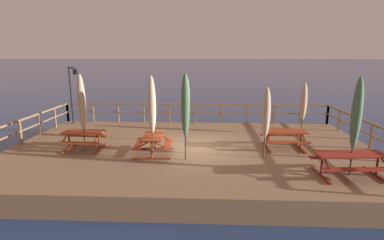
{
  "coord_description": "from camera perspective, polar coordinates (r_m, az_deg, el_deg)",
  "views": [
    {
      "loc": [
        0.59,
        -12.26,
        4.6
      ],
      "look_at": [
        0.0,
        0.71,
        1.76
      ],
      "focal_mm": 28.12,
      "sensor_mm": 36.0,
      "label": 1
    }
  ],
  "objects": [
    {
      "name": "ground_plane",
      "position": [
        13.11,
        -0.14,
        -8.21
      ],
      "size": [
        600.0,
        600.0,
        0.0
      ],
      "primitive_type": "plane",
      "color": "navy"
    },
    {
      "name": "wooden_deck",
      "position": [
        12.98,
        -0.14,
        -6.64
      ],
      "size": [
        15.18,
        9.46,
        0.76
      ],
      "primitive_type": "cube",
      "color": "#846647",
      "rests_on": "ground"
    },
    {
      "name": "railing_waterside_far",
      "position": [
        17.13,
        0.59,
        1.9
      ],
      "size": [
        14.98,
        0.1,
        1.09
      ],
      "color": "brown",
      "rests_on": "wooden_deck"
    },
    {
      "name": "railing_side_left",
      "position": [
        14.98,
        -29.89,
        -1.31
      ],
      "size": [
        0.1,
        9.26,
        1.09
      ],
      "color": "brown",
      "rests_on": "wooden_deck"
    },
    {
      "name": "railing_side_right",
      "position": [
        14.38,
        30.98,
        -1.94
      ],
      "size": [
        0.1,
        9.26,
        1.09
      ],
      "color": "brown",
      "rests_on": "wooden_deck"
    },
    {
      "name": "picnic_table_front_left",
      "position": [
        13.09,
        -19.83,
        -2.97
      ],
      "size": [
        1.65,
        1.43,
        0.78
      ],
      "color": "#993819",
      "rests_on": "wooden_deck"
    },
    {
      "name": "picnic_table_back_right",
      "position": [
        10.92,
        27.79,
        -6.6
      ],
      "size": [
        2.25,
        1.54,
        0.78
      ],
      "color": "maroon",
      "rests_on": "wooden_deck"
    },
    {
      "name": "picnic_table_mid_centre",
      "position": [
        11.83,
        -7.34,
        -3.92
      ],
      "size": [
        1.49,
        1.69,
        0.78
      ],
      "color": "#993819",
      "rests_on": "wooden_deck"
    },
    {
      "name": "picnic_table_mid_left",
      "position": [
        13.01,
        17.08,
        -2.85
      ],
      "size": [
        1.77,
        1.41,
        0.78
      ],
      "color": "#993819",
      "rests_on": "wooden_deck"
    },
    {
      "name": "patio_umbrella_short_back",
      "position": [
        12.75,
        -20.2,
        3.16
      ],
      "size": [
        0.32,
        0.32,
        3.1
      ],
      "color": "#4C3828",
      "rests_on": "wooden_deck"
    },
    {
      "name": "patio_umbrella_tall_front",
      "position": [
        10.66,
        28.75,
        1.02
      ],
      "size": [
        0.32,
        0.32,
        3.19
      ],
      "color": "#4C3828",
      "rests_on": "wooden_deck"
    },
    {
      "name": "patio_umbrella_tall_back_left",
      "position": [
        11.45,
        -7.64,
        2.79
      ],
      "size": [
        0.32,
        0.32,
        3.09
      ],
      "color": "#4C3828",
      "rests_on": "wooden_deck"
    },
    {
      "name": "patio_umbrella_short_front",
      "position": [
        13.15,
        -1.11,
        3.78
      ],
      "size": [
        0.32,
        0.32,
        2.96
      ],
      "color": "#4C3828",
      "rests_on": "wooden_deck"
    },
    {
      "name": "patio_umbrella_tall_mid_right",
      "position": [
        10.78,
        -1.27,
        2.69
      ],
      "size": [
        0.32,
        0.32,
        3.2
      ],
      "color": "#4C3828",
      "rests_on": "wooden_deck"
    },
    {
      "name": "patio_umbrella_tall_back_right",
      "position": [
        11.47,
        13.87,
        1.27
      ],
      "size": [
        0.32,
        0.32,
        2.69
      ],
      "color": "#4C3828",
      "rests_on": "wooden_deck"
    },
    {
      "name": "patio_umbrella_tall_mid_left",
      "position": [
        15.37,
        20.41,
        3.24
      ],
      "size": [
        0.32,
        0.32,
        2.54
      ],
      "color": "#4C3828",
      "rests_on": "wooden_deck"
    },
    {
      "name": "lamp_post_hooked",
      "position": [
        17.85,
        -21.7,
        5.92
      ],
      "size": [
        0.62,
        0.43,
        3.2
      ],
      "color": "black",
      "rests_on": "wooden_deck"
    }
  ]
}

